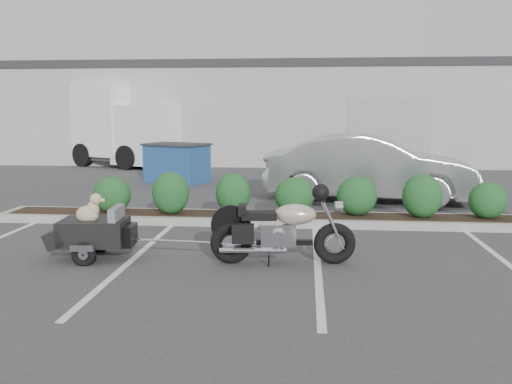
# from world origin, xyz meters

# --- Properties ---
(ground) EXTENTS (90.00, 90.00, 0.00)m
(ground) POSITION_xyz_m (0.00, 0.00, 0.00)
(ground) COLOR #38383A
(ground) RESTS_ON ground
(planter_kerb) EXTENTS (12.00, 1.00, 0.15)m
(planter_kerb) POSITION_xyz_m (1.00, 2.20, 0.07)
(planter_kerb) COLOR #9E9E93
(planter_kerb) RESTS_ON ground
(building) EXTENTS (26.00, 10.00, 4.00)m
(building) POSITION_xyz_m (0.00, 17.00, 2.00)
(building) COLOR #9EA099
(building) RESTS_ON ground
(motorcycle) EXTENTS (2.08, 0.72, 1.19)m
(motorcycle) POSITION_xyz_m (0.70, -0.61, 0.48)
(motorcycle) COLOR black
(motorcycle) RESTS_ON ground
(pet_trailer) EXTENTS (1.67, 0.93, 0.99)m
(pet_trailer) POSITION_xyz_m (-2.08, -0.59, 0.42)
(pet_trailer) COLOR black
(pet_trailer) RESTS_ON ground
(sedan) EXTENTS (5.06, 2.36, 1.61)m
(sedan) POSITION_xyz_m (2.53, 4.83, 0.80)
(sedan) COLOR silver
(sedan) RESTS_ON ground
(dumpster) EXTENTS (2.10, 1.79, 1.17)m
(dumpster) POSITION_xyz_m (-2.83, 7.74, 0.59)
(dumpster) COLOR navy
(dumpster) RESTS_ON ground
(delivery_truck) EXTENTS (7.12, 4.85, 3.13)m
(delivery_truck) POSITION_xyz_m (-6.89, 12.79, 1.50)
(delivery_truck) COLOR white
(delivery_truck) RESTS_ON ground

